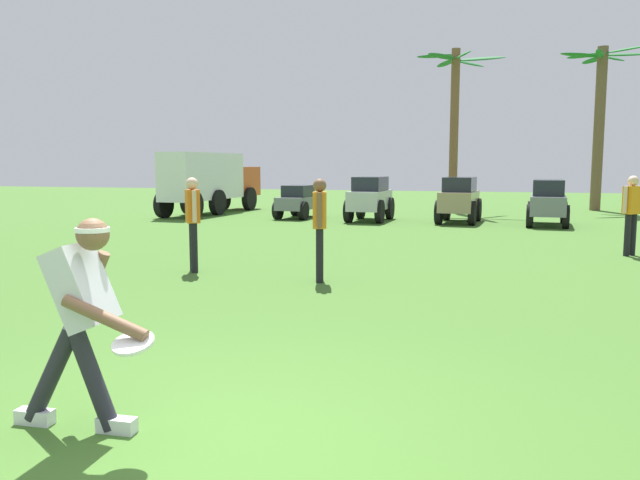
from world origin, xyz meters
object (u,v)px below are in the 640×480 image
Objects in this scene: teammate_deep at (632,208)px; palm_tree_left_of_centre at (600,116)px; teammate_near_sideline at (193,215)px; box_truck at (211,180)px; parked_car_slot_b at (370,198)px; palm_tree_far_left at (455,114)px; parked_car_slot_a at (299,201)px; parked_car_slot_c at (459,199)px; frisbee_thrower at (82,312)px; teammate_midfield at (320,220)px; parked_car_slot_d at (548,201)px; frisbee_in_flight at (133,343)px.

palm_tree_left_of_centre is (1.08, 13.25, 2.72)m from teammate_deep.
box_truck reaches higher than teammate_near_sideline.
palm_tree_far_left is (2.23, 4.51, 2.90)m from parked_car_slot_b.
parked_car_slot_a is at bearing 98.96° from teammate_near_sideline.
parked_car_slot_b and parked_car_slot_c have the same top height.
palm_tree_left_of_centre is at bearing 75.21° from frisbee_thrower.
palm_tree_far_left is (-0.53, 4.32, 2.90)m from parked_car_slot_c.
teammate_midfield reaches higher than parked_car_slot_d.
teammate_deep is at bearing -59.85° from parked_car_slot_c.
teammate_midfield is at bearing -139.32° from teammate_deep.
teammate_midfield and teammate_deep have the same top height.
palm_tree_left_of_centre is (13.77, 5.71, 2.43)m from box_truck.
parked_car_slot_b is 0.97× the size of parked_car_slot_d.
frisbee_in_flight is (0.49, -0.17, -0.12)m from frisbee_thrower.
parked_car_slot_a is 3.89m from box_truck.
parked_car_slot_b is 6.39m from box_truck.
frisbee_in_flight is at bearing -103.55° from palm_tree_left_of_centre.
frisbee_in_flight is 24.17m from palm_tree_left_of_centre.
teammate_near_sideline is 19.43m from palm_tree_left_of_centre.
parked_car_slot_a reaches higher than frisbee_in_flight.
frisbee_thrower is 0.58× the size of parked_car_slot_d.
parked_car_slot_b is 2.77m from parked_car_slot_c.
palm_tree_far_left is at bearing 89.14° from frisbee_in_flight.
parked_car_slot_a is at bearing -14.30° from box_truck.
palm_tree_left_of_centre is at bearing 72.56° from parked_car_slot_d.
parked_car_slot_b reaches higher than frisbee_in_flight.
teammate_midfield is 0.25× the size of palm_tree_left_of_centre.
teammate_near_sideline is 0.65× the size of parked_car_slot_c.
parked_car_slot_a is at bearing 177.54° from parked_car_slot_c.
parked_car_slot_c is (-3.70, 6.37, -0.20)m from teammate_deep.
box_truck is (-8.99, 1.17, 0.49)m from parked_car_slot_c.
parked_car_slot_a is 0.93× the size of parked_car_slot_c.
palm_tree_left_of_centre is (5.31, 2.56, 0.02)m from palm_tree_far_left.
box_truck is 0.99× the size of palm_tree_far_left.
teammate_deep is at bearing -94.67° from palm_tree_left_of_centre.
parked_car_slot_b is (-6.46, 6.18, -0.20)m from teammate_deep.
frisbee_thrower is 16.14m from parked_car_slot_b.
box_truck is (-8.15, 17.61, 0.55)m from frisbee_in_flight.
parked_car_slot_c is 0.40× the size of box_truck.
frisbee_thrower is 0.59× the size of parked_car_slot_c.
box_truck is at bearing 149.28° from teammate_deep.
palm_tree_far_left is at bearing 124.61° from parked_car_slot_d.
parked_car_slot_c is at bearing 70.97° from teammate_near_sideline.
teammate_deep is 0.26× the size of box_truck.
box_truck is (-5.39, 11.61, 0.29)m from teammate_near_sideline.
parked_car_slot_b is at bearing -179.70° from parked_car_slot_d.
teammate_deep is at bearing -30.72° from box_truck.
parked_car_slot_c is at bearing 120.15° from teammate_deep.
frisbee_in_flight is at bearing -90.86° from palm_tree_far_left.
parked_car_slot_b is at bearing -12.35° from box_truck.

